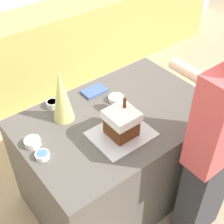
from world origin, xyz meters
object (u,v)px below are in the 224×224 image
at_px(candy_bowl_beside_tree, 116,98).
at_px(cookbook, 94,91).
at_px(candy_bowl_far_left, 42,155).
at_px(candy_bowl_center_rear, 53,104).
at_px(gingerbread_house, 122,123).
at_px(baking_tray, 121,134).
at_px(person, 216,149).
at_px(candy_bowl_behind_tray, 32,142).
at_px(decorative_tree, 61,96).

distance_m(candy_bowl_beside_tree, cookbook, 0.20).
height_order(candy_bowl_far_left, candy_bowl_center_rear, candy_bowl_center_rear).
distance_m(gingerbread_house, cookbook, 0.53).
xyz_separation_m(candy_bowl_beside_tree, candy_bowl_center_rear, (-0.42, 0.23, 0.01)).
xyz_separation_m(baking_tray, candy_bowl_center_rear, (-0.22, 0.55, 0.02)).
xyz_separation_m(candy_bowl_beside_tree, person, (0.19, -0.80, -0.02)).
xyz_separation_m(gingerbread_house, candy_bowl_behind_tray, (-0.52, 0.28, -0.08)).
relative_size(decorative_tree, person, 0.23).
relative_size(gingerbread_house, candy_bowl_behind_tray, 2.43).
relative_size(decorative_tree, candy_bowl_center_rear, 4.45).
bearing_deg(baking_tray, candy_bowl_beside_tree, 56.66).
height_order(gingerbread_house, cookbook, gingerbread_house).
distance_m(baking_tray, decorative_tree, 0.48).
bearing_deg(cookbook, candy_bowl_beside_tree, -69.99).
relative_size(decorative_tree, candy_bowl_far_left, 4.44).
height_order(candy_bowl_beside_tree, cookbook, candy_bowl_beside_tree).
relative_size(baking_tray, candy_bowl_beside_tree, 3.50).
xyz_separation_m(candy_bowl_center_rear, cookbook, (0.35, -0.04, -0.02)).
bearing_deg(candy_bowl_far_left, cookbook, 28.42).
height_order(gingerbread_house, decorative_tree, decorative_tree).
xyz_separation_m(gingerbread_house, candy_bowl_beside_tree, (0.20, 0.31, -0.09)).
bearing_deg(decorative_tree, candy_bowl_beside_tree, -9.93).
distance_m(baking_tray, cookbook, 0.52).
bearing_deg(person, candy_bowl_center_rear, 120.53).
bearing_deg(candy_bowl_center_rear, cookbook, -7.20).
bearing_deg(person, gingerbread_house, 128.95).
distance_m(candy_bowl_behind_tray, cookbook, 0.69).
height_order(baking_tray, candy_bowl_center_rear, candy_bowl_center_rear).
distance_m(decorative_tree, candy_bowl_beside_tree, 0.46).
distance_m(gingerbread_house, candy_bowl_center_rear, 0.59).
xyz_separation_m(gingerbread_house, candy_bowl_center_rear, (-0.22, 0.55, -0.08)).
distance_m(candy_bowl_beside_tree, candy_bowl_center_rear, 0.48).
xyz_separation_m(baking_tray, decorative_tree, (-0.21, 0.39, 0.20)).
xyz_separation_m(baking_tray, person, (0.39, -0.49, -0.00)).
xyz_separation_m(candy_bowl_behind_tray, candy_bowl_far_left, (-0.00, -0.14, -0.01)).
bearing_deg(baking_tray, decorative_tree, 119.14).
bearing_deg(cookbook, baking_tray, -105.16).
bearing_deg(gingerbread_house, baking_tray, -147.01).
bearing_deg(candy_bowl_behind_tray, gingerbread_house, -28.67).
xyz_separation_m(candy_bowl_beside_tree, candy_bowl_far_left, (-0.72, -0.16, 0.00)).
bearing_deg(candy_bowl_far_left, gingerbread_house, -15.80).
xyz_separation_m(candy_bowl_center_rear, person, (0.61, -1.03, -0.02)).
bearing_deg(decorative_tree, baking_tray, -60.86).
bearing_deg(decorative_tree, gingerbread_house, -60.81).
relative_size(candy_bowl_far_left, person, 0.05).
distance_m(decorative_tree, cookbook, 0.42).
bearing_deg(baking_tray, gingerbread_house, 32.99).
relative_size(baking_tray, candy_bowl_far_left, 4.47).
bearing_deg(candy_bowl_behind_tray, cookbook, 18.53).
distance_m(cookbook, person, 1.02).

